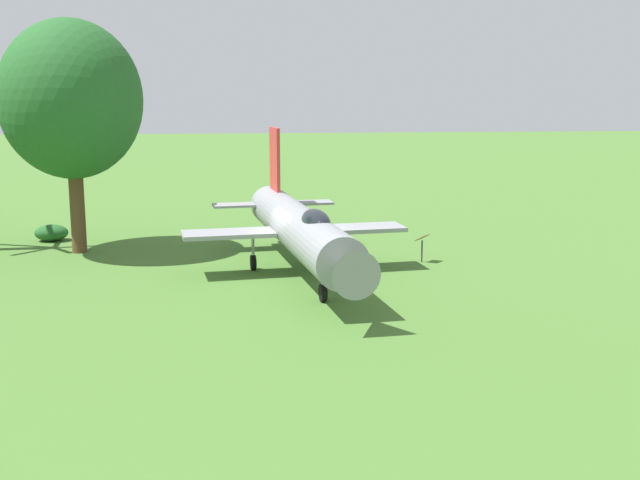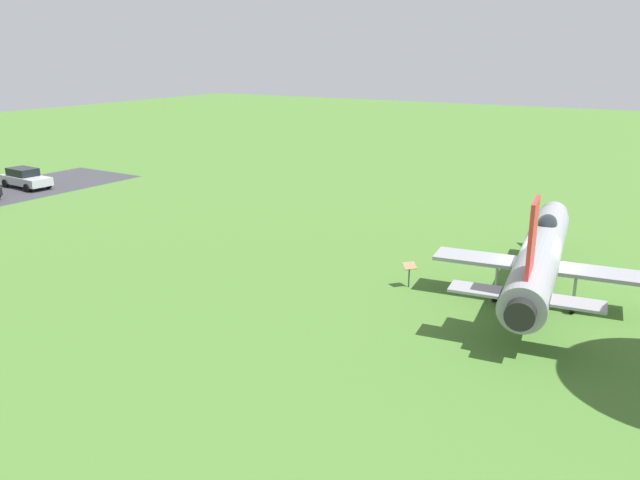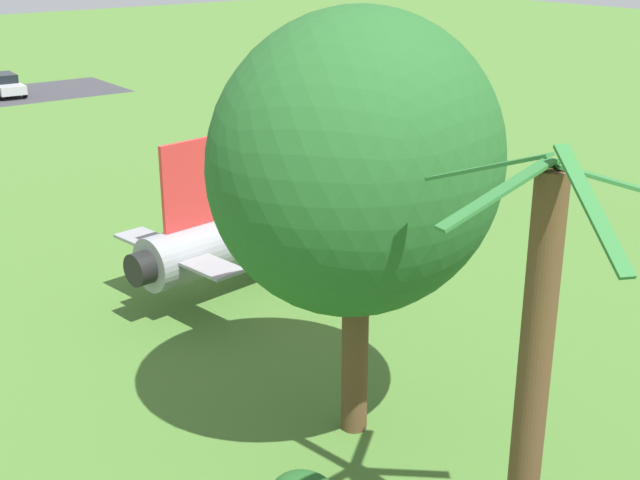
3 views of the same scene
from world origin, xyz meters
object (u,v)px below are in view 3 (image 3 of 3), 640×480
palm_tree (533,380)px  info_plaque (186,216)px  display_jet (312,214)px  shade_tree (358,165)px  parked_car_silver (5,84)px

palm_tree → info_plaque: (-4.52, -20.00, -3.27)m
display_jet → info_plaque: 5.68m
shade_tree → palm_tree: shade_tree is taller
display_jet → parked_car_silver: 39.42m
parked_car_silver → display_jet: bearing=0.4°
shade_tree → display_jet: bearing=-122.2°
display_jet → info_plaque: (2.18, -5.15, -1.00)m
display_jet → palm_tree: size_ratio=1.81×
info_plaque → parked_car_silver: bearing=-98.0°
display_jet → shade_tree: 11.76m
info_plaque → parked_car_silver: 34.50m
display_jet → parked_car_silver: size_ratio=3.24×
shade_tree → palm_tree: bearing=80.6°
info_plaque → parked_car_silver: parked_car_silver is taller
display_jet → info_plaque: bearing=105.8°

